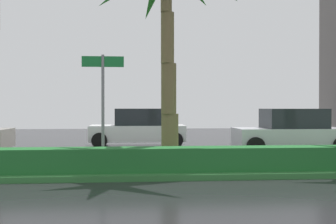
# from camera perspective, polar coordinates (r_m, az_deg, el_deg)

# --- Properties ---
(ground_plane) EXTENTS (90.00, 42.00, 0.10)m
(ground_plane) POSITION_cam_1_polar(r_m,az_deg,el_deg) (12.46, -10.35, -7.72)
(ground_plane) COLOR black
(median_strip) EXTENTS (85.50, 4.00, 0.15)m
(median_strip) POSITION_cam_1_polar(r_m,az_deg,el_deg) (11.46, -10.86, -7.82)
(median_strip) COLOR #2D6B33
(median_strip) RESTS_ON ground_plane
(median_hedge) EXTENTS (76.50, 0.70, 0.60)m
(median_hedge) POSITION_cam_1_polar(r_m,az_deg,el_deg) (10.03, -11.74, -6.86)
(median_hedge) COLOR #1E6028
(median_hedge) RESTS_ON median_strip
(street_name_sign) EXTENTS (1.10, 0.08, 3.00)m
(street_name_sign) POSITION_cam_1_polar(r_m,az_deg,el_deg) (10.48, -9.43, 2.39)
(street_name_sign) COLOR slate
(street_name_sign) RESTS_ON median_strip
(car_in_traffic_second) EXTENTS (4.30, 2.02, 1.72)m
(car_in_traffic_second) POSITION_cam_1_polar(r_m,az_deg,el_deg) (18.06, -4.29, -2.34)
(car_in_traffic_second) COLOR white
(car_in_traffic_second) RESTS_ON ground_plane
(car_in_traffic_third) EXTENTS (4.30, 2.02, 1.72)m
(car_in_traffic_third) POSITION_cam_1_polar(r_m,az_deg,el_deg) (16.19, 17.42, -2.71)
(car_in_traffic_third) COLOR silver
(car_in_traffic_third) RESTS_ON ground_plane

